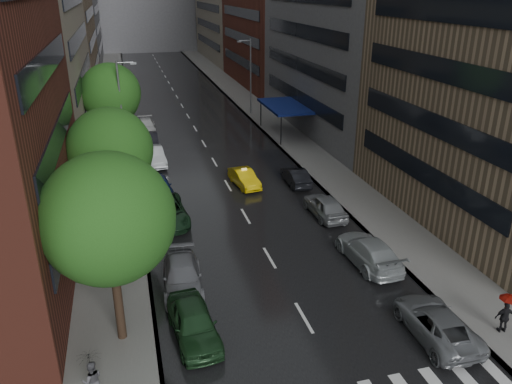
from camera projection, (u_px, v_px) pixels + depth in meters
ground at (337, 375)px, 20.84m from camera, size 220.00×220.00×0.00m
road at (184, 109)px, 65.45m from camera, size 14.00×140.00×0.01m
sidewalk_left at (113, 113)px, 63.28m from camera, size 4.00×140.00×0.15m
sidewalk_right at (250, 105)px, 67.56m from camera, size 4.00×140.00×0.15m
tree_near at (108, 219)px, 20.56m from camera, size 5.63×5.63×8.97m
tree_mid at (110, 150)px, 30.49m from camera, size 5.24×5.24×8.35m
tree_far at (111, 93)px, 45.45m from camera, size 5.44×5.44×8.66m
taxi at (244, 178)px, 40.17m from camera, size 2.00×4.26×1.35m
parked_cars_left at (162, 191)px, 37.44m from camera, size 2.89×40.97×1.61m
parked_cars_right at (358, 241)px, 30.18m from camera, size 2.50×24.34×1.58m
ped_black_umbrella at (91, 372)px, 19.06m from camera, size 0.96×0.98×2.09m
ped_red_umbrella at (506, 310)px, 22.76m from camera, size 0.99×0.82×2.01m
street_lamp_left at (122, 110)px, 43.89m from camera, size 1.74×0.22×9.00m
street_lamp_right at (250, 75)px, 60.94m from camera, size 1.74×0.22×9.00m
awning at (285, 106)px, 52.99m from camera, size 4.00×8.00×3.12m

